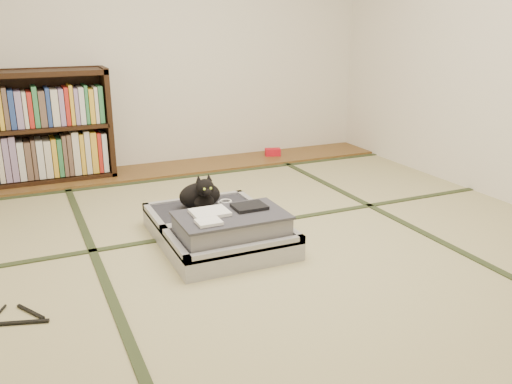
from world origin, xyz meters
name	(u,v)px	position (x,y,z in m)	size (l,w,h in m)	color
floor	(272,248)	(0.00, 0.00, 0.00)	(4.50, 4.50, 0.00)	tan
wood_strip	(178,168)	(0.00, 2.00, 0.01)	(4.00, 0.50, 0.02)	brown
red_item	(273,152)	(0.99, 2.03, 0.06)	(0.15, 0.09, 0.07)	red
tatami_borders	(241,221)	(0.00, 0.49, 0.00)	(4.00, 4.50, 0.01)	#2D381E
bookcase	(19,131)	(-1.30, 2.07, 0.45)	(1.47, 0.34, 0.94)	black
suitcase	(220,229)	(-0.26, 0.20, 0.10)	(0.71, 0.95, 0.28)	#A4A4A9
cat	(201,195)	(-0.28, 0.49, 0.23)	(0.32, 0.32, 0.26)	black
cable_coil	(225,202)	(-0.10, 0.53, 0.15)	(0.10, 0.10, 0.02)	white
hanger	(2,320)	(-1.50, -0.24, 0.01)	(0.42, 0.25, 0.01)	black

